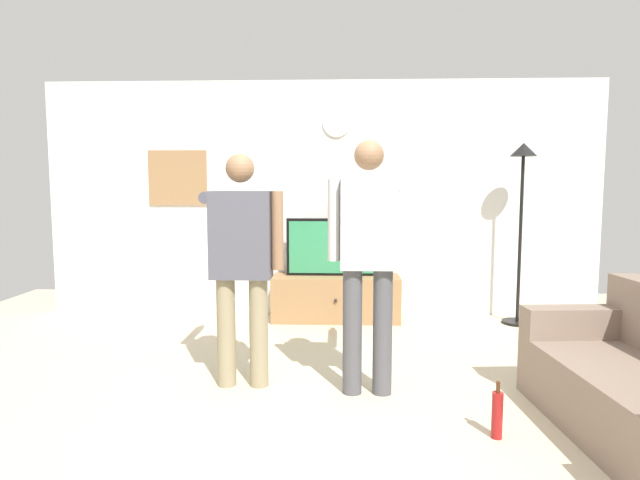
% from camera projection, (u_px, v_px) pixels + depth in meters
% --- Properties ---
extents(ground_plane, '(8.40, 8.40, 0.00)m').
position_uv_depth(ground_plane, '(305.00, 421.00, 3.47)').
color(ground_plane, beige).
extents(back_wall, '(6.40, 0.10, 2.70)m').
position_uv_depth(back_wall, '(321.00, 199.00, 6.26)').
color(back_wall, silver).
rests_on(back_wall, ground_plane).
extents(tv_stand, '(1.42, 0.50, 0.50)m').
position_uv_depth(tv_stand, '(336.00, 298.00, 6.02)').
color(tv_stand, '#997047').
rests_on(tv_stand, ground_plane).
extents(television, '(1.11, 0.07, 0.64)m').
position_uv_depth(television, '(336.00, 247.00, 6.00)').
color(television, black).
rests_on(television, tv_stand).
extents(wall_clock, '(0.31, 0.03, 0.31)m').
position_uv_depth(wall_clock, '(337.00, 123.00, 6.10)').
color(wall_clock, white).
extents(framed_picture, '(0.68, 0.04, 0.63)m').
position_uv_depth(framed_picture, '(178.00, 178.00, 6.24)').
color(framed_picture, '#997047').
extents(floor_lamp, '(0.32, 0.32, 1.96)m').
position_uv_depth(floor_lamp, '(522.00, 196.00, 5.74)').
color(floor_lamp, black).
rests_on(floor_lamp, ground_plane).
extents(person_standing_nearer_lamp, '(0.63, 0.78, 1.74)m').
position_uv_depth(person_standing_nearer_lamp, '(242.00, 255.00, 3.99)').
color(person_standing_nearer_lamp, gray).
rests_on(person_standing_nearer_lamp, ground_plane).
extents(person_standing_nearer_couch, '(0.58, 0.78, 1.83)m').
position_uv_depth(person_standing_nearer_couch, '(368.00, 252.00, 3.83)').
color(person_standing_nearer_couch, '#4C4C51').
rests_on(person_standing_nearer_couch, ground_plane).
extents(beverage_bottle, '(0.07, 0.07, 0.35)m').
position_uv_depth(beverage_bottle, '(497.00, 414.00, 3.21)').
color(beverage_bottle, maroon).
rests_on(beverage_bottle, ground_plane).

